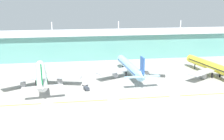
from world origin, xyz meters
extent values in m
plane|color=#A8A59E|center=(0.00, 0.00, 0.00)|extent=(600.00, 600.00, 0.00)
cube|color=#5B9E93|center=(0.00, 108.44, 10.57)|extent=(280.00, 28.00, 21.15)
cube|color=silver|center=(0.00, 108.44, 22.05)|extent=(288.00, 34.00, 1.80)
cylinder|color=silver|center=(-56.00, 102.84, 27.45)|extent=(0.90, 0.90, 9.00)
cylinder|color=silver|center=(0.00, 102.84, 27.45)|extent=(0.90, 0.90, 9.00)
cylinder|color=silver|center=(56.00, 102.84, 27.45)|extent=(0.90, 0.90, 9.00)
cylinder|color=silver|center=(-59.76, 36.55, 6.50)|extent=(12.02, 50.68, 5.80)
cone|color=silver|center=(-63.14, 63.51, 6.50)|extent=(5.97, 4.65, 5.51)
cone|color=silver|center=(-56.25, 8.60, 7.70)|extent=(5.72, 7.19, 5.72)
cube|color=#146B38|center=(-56.37, 9.59, 14.15)|extent=(1.49, 6.44, 9.50)
cube|color=silver|center=(-61.77, 8.41, 7.50)|extent=(10.32, 4.42, 0.36)
cube|color=silver|center=(-50.85, 9.78, 7.50)|extent=(10.32, 4.42, 0.36)
cube|color=#B7BABF|center=(-71.11, 30.67, 5.20)|extent=(24.27, 17.63, 0.70)
cylinder|color=gray|center=(-70.10, 32.25, 2.40)|extent=(3.74, 4.86, 3.20)
cube|color=#B7BABF|center=(-47.30, 33.66, 5.20)|extent=(24.94, 12.72, 0.70)
cylinder|color=gray|center=(-48.67, 34.94, 2.40)|extent=(3.74, 4.86, 3.20)
cylinder|color=black|center=(-62.11, 55.28, 1.80)|extent=(0.70, 0.70, 3.60)
cylinder|color=black|center=(-62.56, 33.18, 1.80)|extent=(1.10, 1.10, 3.60)
cylinder|color=black|center=(-56.21, 33.97, 1.80)|extent=(1.10, 1.10, 3.60)
cube|color=#146B38|center=(-59.76, 36.55, 6.90)|extent=(11.44, 45.68, 0.60)
cylinder|color=#9ED1EA|center=(-2.16, 46.34, 6.50)|extent=(8.68, 49.54, 5.80)
cone|color=#9ED1EA|center=(-3.72, 72.94, 6.50)|extent=(5.74, 4.32, 5.51)
cone|color=#9ED1EA|center=(-0.53, 18.74, 7.70)|extent=(5.31, 6.91, 5.72)
cube|color=#2D5BB7|center=(-0.59, 19.74, 14.15)|extent=(1.07, 6.43, 9.50)
cube|color=#9ED1EA|center=(-6.05, 18.92, 7.50)|extent=(10.17, 3.78, 0.36)
cube|color=#9ED1EA|center=(4.93, 19.56, 7.50)|extent=(10.17, 3.78, 0.36)
cube|color=#B7BABF|center=(-13.88, 41.22, 5.20)|extent=(24.60, 16.42, 0.70)
cylinder|color=gray|center=(-12.76, 42.73, 2.40)|extent=(3.46, 4.68, 3.20)
cube|color=#B7BABF|center=(10.08, 42.62, 5.20)|extent=(24.91, 14.11, 0.70)
cylinder|color=gray|center=(8.80, 43.99, 2.40)|extent=(3.46, 4.68, 3.20)
cylinder|color=black|center=(-3.24, 64.79, 1.80)|extent=(0.70, 0.70, 3.60)
cylinder|color=black|center=(-5.17, 43.15, 1.80)|extent=(1.10, 1.10, 3.60)
cylinder|color=black|center=(1.22, 43.53, 1.80)|extent=(1.10, 1.10, 3.60)
cube|color=#2D5BB7|center=(-2.16, 46.34, 6.90)|extent=(8.43, 44.63, 0.60)
cylinder|color=yellow|center=(53.66, 36.60, 6.50)|extent=(15.00, 55.99, 5.80)
cone|color=yellow|center=(48.69, 66.08, 6.50)|extent=(6.10, 4.86, 5.51)
cube|color=#B7BABF|center=(42.56, 30.24, 5.20)|extent=(24.01, 18.36, 0.70)
cylinder|color=gray|center=(43.50, 31.86, 2.40)|extent=(3.90, 4.97, 3.20)
cylinder|color=black|center=(50.18, 57.23, 1.80)|extent=(0.70, 0.70, 3.60)
cylinder|color=black|center=(51.00, 33.11, 1.80)|extent=(1.10, 1.10, 3.60)
cylinder|color=black|center=(57.31, 34.17, 1.80)|extent=(1.10, 1.10, 3.60)
cube|color=black|center=(53.66, 36.60, 6.90)|extent=(14.11, 50.49, 0.60)
cube|color=yellow|center=(-71.00, 4.59, 0.02)|extent=(28.00, 0.70, 0.04)
cube|color=yellow|center=(-37.00, 4.59, 0.02)|extent=(28.00, 0.70, 0.04)
cube|color=yellow|center=(-3.00, 4.59, 0.02)|extent=(28.00, 0.70, 0.04)
cube|color=yellow|center=(31.00, 4.59, 0.02)|extent=(28.00, 0.70, 0.04)
cube|color=#333842|center=(-33.05, 21.74, 1.15)|extent=(3.50, 4.89, 1.40)
cylinder|color=black|center=(-31.59, 20.55, 0.45)|extent=(0.58, 0.96, 0.90)
cylinder|color=black|center=(-33.67, 19.97, 0.45)|extent=(0.58, 0.96, 0.90)
cylinder|color=black|center=(-32.43, 23.52, 0.45)|extent=(0.58, 0.96, 0.90)
cylinder|color=black|center=(-34.51, 22.93, 0.45)|extent=(0.58, 0.96, 0.90)
cube|color=silver|center=(-33.25, 30.29, 1.25)|extent=(3.94, 2.64, 1.60)
cube|color=silver|center=(-33.25, 30.29, 2.40)|extent=(3.59, 2.55, 0.16)
cylinder|color=black|center=(-31.82, 30.76, 0.45)|extent=(0.96, 0.56, 0.90)
cylinder|color=black|center=(-32.23, 29.19, 0.45)|extent=(0.96, 0.56, 0.90)
cylinder|color=black|center=(-34.26, 31.39, 0.45)|extent=(0.96, 0.56, 0.90)
cylinder|color=black|center=(-34.67, 29.82, 0.45)|extent=(0.96, 0.56, 0.90)
camera|label=1|loc=(-40.68, -126.50, 52.80)|focal=43.26mm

